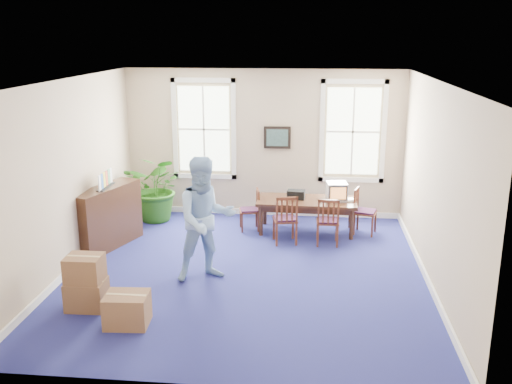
# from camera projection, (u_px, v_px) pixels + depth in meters

# --- Properties ---
(floor) EXTENTS (6.50, 6.50, 0.00)m
(floor) POSITION_uv_depth(u_px,v_px,m) (247.00, 272.00, 9.67)
(floor) COLOR navy
(floor) RESTS_ON ground
(ceiling) EXTENTS (6.50, 6.50, 0.00)m
(ceiling) POSITION_uv_depth(u_px,v_px,m) (246.00, 81.00, 8.81)
(ceiling) COLOR white
(ceiling) RESTS_ON ground
(wall_back) EXTENTS (6.50, 0.00, 6.50)m
(wall_back) POSITION_uv_depth(u_px,v_px,m) (264.00, 144.00, 12.35)
(wall_back) COLOR tan
(wall_back) RESTS_ON ground
(wall_front) EXTENTS (6.50, 0.00, 6.50)m
(wall_front) POSITION_uv_depth(u_px,v_px,m) (211.00, 256.00, 6.12)
(wall_front) COLOR tan
(wall_front) RESTS_ON ground
(wall_left) EXTENTS (0.00, 6.50, 6.50)m
(wall_left) POSITION_uv_depth(u_px,v_px,m) (68.00, 176.00, 9.53)
(wall_left) COLOR tan
(wall_left) RESTS_ON ground
(wall_right) EXTENTS (0.00, 6.50, 6.50)m
(wall_right) POSITION_uv_depth(u_px,v_px,m) (436.00, 186.00, 8.95)
(wall_right) COLOR tan
(wall_right) RESTS_ON ground
(baseboard_back) EXTENTS (6.00, 0.04, 0.12)m
(baseboard_back) POSITION_uv_depth(u_px,v_px,m) (263.00, 212.00, 12.74)
(baseboard_back) COLOR white
(baseboard_back) RESTS_ON ground
(baseboard_left) EXTENTS (0.04, 6.50, 0.12)m
(baseboard_left) POSITION_uv_depth(u_px,v_px,m) (78.00, 262.00, 9.94)
(baseboard_left) COLOR white
(baseboard_left) RESTS_ON ground
(baseboard_right) EXTENTS (0.04, 6.50, 0.12)m
(baseboard_right) POSITION_uv_depth(u_px,v_px,m) (426.00, 276.00, 9.37)
(baseboard_right) COLOR white
(baseboard_right) RESTS_ON ground
(window_left) EXTENTS (1.40, 0.12, 2.20)m
(window_left) POSITION_uv_depth(u_px,v_px,m) (204.00, 129.00, 12.38)
(window_left) COLOR white
(window_left) RESTS_ON ground
(window_right) EXTENTS (1.40, 0.12, 2.20)m
(window_right) POSITION_uv_depth(u_px,v_px,m) (353.00, 132.00, 12.07)
(window_right) COLOR white
(window_right) RESTS_ON ground
(wall_picture) EXTENTS (0.58, 0.06, 0.48)m
(wall_picture) POSITION_uv_depth(u_px,v_px,m) (277.00, 138.00, 12.24)
(wall_picture) COLOR black
(wall_picture) RESTS_ON ground
(conference_table) EXTENTS (2.01, 0.96, 0.68)m
(conference_table) POSITION_uv_depth(u_px,v_px,m) (307.00, 216.00, 11.57)
(conference_table) COLOR #3D2315
(conference_table) RESTS_ON ground
(crt_tv) EXTENTS (0.45, 0.48, 0.36)m
(crt_tv) POSITION_uv_depth(u_px,v_px,m) (337.00, 191.00, 11.42)
(crt_tv) COLOR #B7B7BC
(crt_tv) RESTS_ON conference_table
(game_console) EXTENTS (0.18, 0.21, 0.05)m
(game_console) POSITION_uv_depth(u_px,v_px,m) (350.00, 200.00, 11.39)
(game_console) COLOR white
(game_console) RESTS_ON conference_table
(equipment_bag) EXTENTS (0.37, 0.26, 0.18)m
(equipment_bag) POSITION_uv_depth(u_px,v_px,m) (296.00, 195.00, 11.52)
(equipment_bag) COLOR black
(equipment_bag) RESTS_ON conference_table
(chair_near_left) EXTENTS (0.52, 0.52, 0.97)m
(chair_near_left) POSITION_uv_depth(u_px,v_px,m) (285.00, 218.00, 10.92)
(chair_near_left) COLOR brown
(chair_near_left) RESTS_ON ground
(chair_near_right) EXTENTS (0.43, 0.43, 0.94)m
(chair_near_right) POSITION_uv_depth(u_px,v_px,m) (328.00, 220.00, 10.85)
(chair_near_right) COLOR brown
(chair_near_right) RESTS_ON ground
(chair_end_left) EXTENTS (0.46, 0.46, 0.85)m
(chair_end_left) POSITION_uv_depth(u_px,v_px,m) (249.00, 210.00, 11.66)
(chair_end_left) COLOR brown
(chair_end_left) RESTS_ON ground
(chair_end_right) EXTENTS (0.51, 0.51, 0.93)m
(chair_end_right) POSITION_uv_depth(u_px,v_px,m) (365.00, 211.00, 11.42)
(chair_end_right) COLOR brown
(chair_end_right) RESTS_ON ground
(man) EXTENTS (1.24, 1.13, 2.05)m
(man) POSITION_uv_depth(u_px,v_px,m) (206.00, 219.00, 9.17)
(man) COLOR #8DB4E0
(man) RESTS_ON ground
(credenza) EXTENTS (0.94, 1.63, 1.23)m
(credenza) POSITION_uv_depth(u_px,v_px,m) (107.00, 215.00, 10.68)
(credenza) COLOR #3D2315
(credenza) RESTS_ON ground
(brochure_rack) EXTENTS (0.32, 0.72, 0.32)m
(brochure_rack) POSITION_uv_depth(u_px,v_px,m) (105.00, 176.00, 10.47)
(brochure_rack) COLOR #99999E
(brochure_rack) RESTS_ON credenza
(potted_plant) EXTENTS (1.48, 1.35, 1.46)m
(potted_plant) POSITION_uv_depth(u_px,v_px,m) (158.00, 188.00, 12.17)
(potted_plant) COLOR #205712
(potted_plant) RESTS_ON ground
(cardboard_boxes) EXTENTS (1.52, 1.52, 0.86)m
(cardboard_boxes) POSITION_uv_depth(u_px,v_px,m) (102.00, 278.00, 8.39)
(cardboard_boxes) COLOR brown
(cardboard_boxes) RESTS_ON ground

